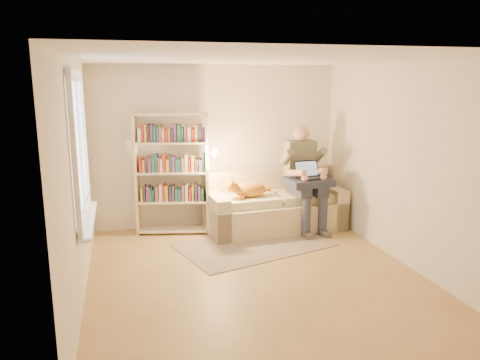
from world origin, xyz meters
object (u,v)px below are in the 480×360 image
object	(u,v)px
sofa	(273,208)
bookshelf	(172,168)
person	(304,172)
cat	(245,190)
laptop	(314,174)

from	to	relation	value
sofa	bookshelf	distance (m)	1.75
person	cat	distance (m)	1.00
sofa	person	world-z (taller)	person
sofa	cat	bearing A→B (deg)	-165.26
person	bookshelf	size ratio (longest dim) A/B	0.88
laptop	bookshelf	world-z (taller)	bookshelf
cat	laptop	size ratio (longest dim) A/B	1.86
sofa	bookshelf	world-z (taller)	bookshelf
bookshelf	cat	bearing A→B (deg)	-4.74
person	bookshelf	distance (m)	2.08
cat	bookshelf	distance (m)	1.17
laptop	person	bearing A→B (deg)	116.69
cat	laptop	world-z (taller)	laptop
sofa	laptop	bearing A→B (deg)	-31.70
laptop	bookshelf	xyz separation A→B (m)	(-2.15, 0.45, 0.12)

